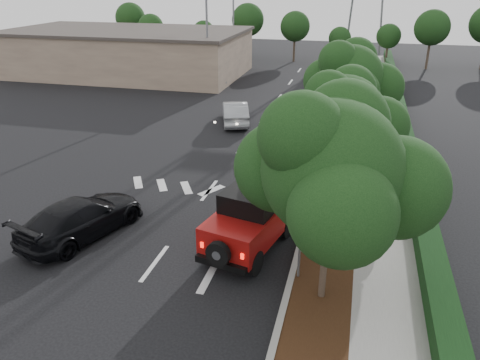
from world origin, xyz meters
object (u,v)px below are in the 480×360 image
(black_suv_oncoming, at_px, (82,217))
(speed_hump_sign, at_px, (301,231))
(silver_suv_ahead, at_px, (298,141))
(red_jeep, at_px, (252,218))

(black_suv_oncoming, height_order, speed_hump_sign, speed_hump_sign)
(silver_suv_ahead, bearing_deg, black_suv_oncoming, -139.44)
(red_jeep, bearing_deg, speed_hump_sign, -28.29)
(silver_suv_ahead, height_order, speed_hump_sign, speed_hump_sign)
(speed_hump_sign, bearing_deg, red_jeep, 138.49)
(red_jeep, bearing_deg, silver_suv_ahead, 101.29)
(red_jeep, xyz_separation_m, silver_suv_ahead, (0.29, 9.76, -0.37))
(red_jeep, relative_size, speed_hump_sign, 1.73)
(black_suv_oncoming, distance_m, speed_hump_sign, 8.24)
(speed_hump_sign, bearing_deg, black_suv_oncoming, 173.85)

